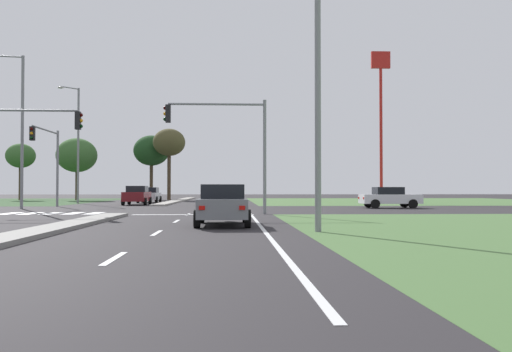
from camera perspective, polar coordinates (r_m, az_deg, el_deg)
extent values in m
plane|color=#282628|center=(35.75, -12.03, -3.54)|extent=(200.00, 200.00, 0.00)
cube|color=#476B38|center=(62.95, 15.55, -2.58)|extent=(35.00, 35.00, 0.01)
cube|color=gray|center=(17.30, -22.29, -5.55)|extent=(1.20, 22.00, 0.14)
cube|color=gray|center=(60.55, -8.21, -2.60)|extent=(1.20, 36.00, 0.14)
cube|color=silver|center=(10.84, -14.90, -8.50)|extent=(0.14, 2.00, 0.01)
cube|color=silver|center=(16.73, -10.55, -6.00)|extent=(0.14, 2.00, 0.01)
cube|color=silver|center=(22.67, -8.48, -4.80)|extent=(0.14, 2.00, 0.01)
cube|color=silver|center=(28.64, -7.28, -4.09)|extent=(0.14, 2.00, 0.01)
cube|color=silver|center=(34.62, -6.50, -3.62)|extent=(0.14, 2.00, 0.01)
cube|color=silver|center=(17.35, 0.88, -5.86)|extent=(0.14, 24.00, 0.01)
cube|color=silver|center=(28.36, -6.72, -4.12)|extent=(6.40, 0.50, 0.01)
cube|color=silver|center=(32.45, -24.80, -3.65)|extent=(0.70, 2.80, 0.01)
cube|color=silver|center=(32.04, -22.89, -3.70)|extent=(0.70, 2.80, 0.01)
cube|color=silver|center=(31.66, -20.93, -3.75)|extent=(0.70, 2.80, 0.01)
cube|color=silver|center=(31.32, -18.93, -3.79)|extent=(0.70, 2.80, 0.01)
cube|color=silver|center=(31.02, -16.88, -3.83)|extent=(0.70, 2.80, 0.01)
cube|color=#B7B7BC|center=(53.90, -11.31, -2.11)|extent=(1.77, 4.45, 0.68)
cube|color=black|center=(54.05, -11.29, -1.48)|extent=(1.56, 2.05, 0.52)
cube|color=red|center=(56.03, -10.29, -2.02)|extent=(0.20, 0.04, 0.14)
cube|color=red|center=(56.22, -11.65, -2.01)|extent=(0.20, 0.04, 0.14)
cylinder|color=black|center=(52.37, -10.59, -2.51)|extent=(0.22, 0.64, 0.64)
cylinder|color=black|center=(52.64, -12.50, -2.49)|extent=(0.22, 0.64, 0.64)
cylinder|color=black|center=(55.20, -10.18, -2.45)|extent=(0.22, 0.64, 0.64)
cylinder|color=black|center=(55.45, -12.00, -2.44)|extent=(0.22, 0.64, 0.64)
cube|color=maroon|center=(46.69, -12.59, -2.16)|extent=(1.82, 4.22, 0.78)
cube|color=black|center=(46.83, -12.56, -1.36)|extent=(1.60, 1.94, 0.52)
cube|color=red|center=(48.68, -11.36, -2.04)|extent=(0.20, 0.04, 0.14)
cube|color=red|center=(48.91, -12.97, -2.03)|extent=(0.20, 0.04, 0.14)
cylinder|color=black|center=(45.22, -11.75, -2.68)|extent=(0.22, 0.64, 0.64)
cylinder|color=black|center=(45.54, -14.02, -2.66)|extent=(0.22, 0.64, 0.64)
cylinder|color=black|center=(47.89, -11.24, -2.61)|extent=(0.22, 0.64, 0.64)
cylinder|color=black|center=(48.19, -13.39, -2.59)|extent=(0.22, 0.64, 0.64)
cube|color=slate|center=(20.05, -3.55, -3.38)|extent=(1.76, 4.45, 0.68)
cube|color=black|center=(19.89, -3.55, -1.67)|extent=(1.55, 2.05, 0.52)
cube|color=red|center=(17.83, -5.80, -3.40)|extent=(0.20, 0.04, 0.14)
cube|color=red|center=(17.81, -1.49, -3.41)|extent=(0.20, 0.04, 0.14)
cylinder|color=black|center=(21.52, -5.84, -4.15)|extent=(0.22, 0.64, 0.64)
cylinder|color=black|center=(21.49, -1.14, -4.16)|extent=(0.22, 0.64, 0.64)
cylinder|color=black|center=(18.68, -6.32, -4.56)|extent=(0.22, 0.64, 0.64)
cylinder|color=black|center=(18.65, -0.90, -4.58)|extent=(0.22, 0.64, 0.64)
cube|color=silver|center=(39.26, 14.13, -2.39)|extent=(4.16, 1.86, 0.65)
cube|color=black|center=(39.21, 13.91, -1.53)|extent=(1.91, 1.63, 0.52)
cube|color=red|center=(39.39, 10.90, -2.31)|extent=(0.04, 0.20, 0.14)
cube|color=red|center=(38.02, 11.40, -2.34)|extent=(0.04, 0.20, 0.14)
cylinder|color=black|center=(40.55, 15.55, -2.81)|extent=(0.64, 0.22, 0.64)
cylinder|color=black|center=(38.79, 16.41, -2.87)|extent=(0.64, 0.22, 0.64)
cylinder|color=black|center=(39.80, 11.91, -2.86)|extent=(0.64, 0.22, 0.64)
cylinder|color=black|center=(38.00, 12.61, -2.92)|extent=(0.64, 0.22, 0.64)
cylinder|color=gray|center=(43.97, -20.43, 0.75)|extent=(0.18, 0.18, 5.87)
cylinder|color=gray|center=(41.64, -21.51, 4.58)|extent=(0.12, 5.30, 0.12)
cube|color=black|center=(39.10, -22.77, 4.21)|extent=(0.32, 0.26, 0.95)
sphere|color=#360503|center=(38.98, -22.85, 4.67)|extent=(0.20, 0.20, 0.20)
sphere|color=orange|center=(38.95, -22.85, 4.23)|extent=(0.20, 0.20, 0.20)
sphere|color=black|center=(38.92, -22.86, 3.79)|extent=(0.20, 0.20, 0.20)
cylinder|color=gray|center=(28.77, 0.93, 2.05)|extent=(0.18, 0.18, 6.17)
cylinder|color=gray|center=(29.03, -4.23, 7.65)|extent=(5.18, 0.12, 0.12)
cube|color=black|center=(29.13, -9.37, 6.59)|extent=(0.26, 0.32, 0.95)
sphere|color=#360503|center=(29.20, -9.68, 7.17)|extent=(0.20, 0.20, 0.20)
sphere|color=orange|center=(29.15, -9.68, 6.58)|extent=(0.20, 0.20, 0.20)
sphere|color=black|center=(29.11, -9.68, 6.00)|extent=(0.20, 0.20, 0.20)
cylinder|color=gray|center=(30.88, -23.20, 6.46)|extent=(5.26, 0.12, 0.12)
cube|color=black|center=(30.00, -18.48, 5.63)|extent=(0.26, 0.32, 0.95)
sphere|color=#360503|center=(30.00, -18.18, 6.21)|extent=(0.20, 0.20, 0.20)
sphere|color=orange|center=(29.96, -18.18, 5.64)|extent=(0.20, 0.20, 0.20)
sphere|color=black|center=(29.92, -18.19, 5.07)|extent=(0.20, 0.20, 0.20)
cylinder|color=gray|center=(17.24, 6.61, 7.92)|extent=(0.20, 0.20, 8.28)
cylinder|color=gray|center=(40.08, -23.69, 4.33)|extent=(0.20, 0.20, 10.54)
cylinder|color=gray|center=(41.13, -25.00, 11.50)|extent=(1.99, 0.41, 0.10)
cylinder|color=gray|center=(52.84, -18.45, 3.09)|extent=(0.20, 0.20, 10.85)
cylinder|color=gray|center=(53.07, -19.27, 8.88)|extent=(1.34, 1.37, 0.10)
ellipsoid|color=#B2B2A8|center=(52.63, -20.14, 8.86)|extent=(0.56, 0.28, 0.20)
cylinder|color=red|center=(52.06, 13.21, 4.22)|extent=(0.28, 0.28, 12.83)
cube|color=red|center=(53.25, 13.16, 11.97)|extent=(1.80, 0.30, 1.60)
torus|color=yellow|center=(53.31, 12.69, 11.95)|extent=(0.96, 0.16, 0.96)
torus|color=yellow|center=(53.52, 13.53, 11.90)|extent=(0.96, 0.16, 0.96)
cylinder|color=#423323|center=(71.47, -23.86, -0.57)|extent=(0.38, 0.38, 4.48)
ellipsoid|color=#38602D|center=(71.58, -23.83, 1.99)|extent=(3.51, 3.51, 2.98)
cylinder|color=#423323|center=(68.03, -18.62, -0.73)|extent=(0.28, 0.28, 4.11)
ellipsoid|color=#38602D|center=(68.15, -18.60, 2.12)|extent=(4.85, 4.85, 4.12)
cylinder|color=#423323|center=(69.16, -11.12, -0.42)|extent=(0.42, 0.42, 5.01)
ellipsoid|color=#1E421E|center=(69.33, -11.10, 2.69)|extent=(4.53, 4.53, 3.85)
cylinder|color=#423323|center=(66.28, -9.27, 0.05)|extent=(0.44, 0.44, 6.01)
ellipsoid|color=#4C4728|center=(66.50, -9.26, 3.57)|extent=(3.94, 3.94, 3.35)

